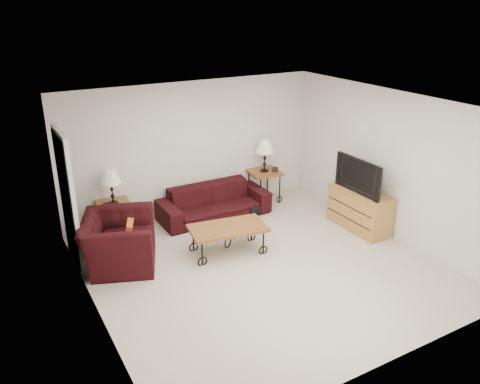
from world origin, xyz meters
name	(u,v)px	position (x,y,z in m)	size (l,w,h in m)	color
ground	(262,267)	(0.00, 0.00, 0.00)	(5.00, 5.00, 0.00)	beige
wall_back	(193,148)	(0.00, 2.50, 1.25)	(5.00, 0.02, 2.50)	silver
wall_front	(393,270)	(0.00, -2.50, 1.25)	(5.00, 0.02, 2.50)	silver
wall_left	(89,229)	(-2.50, 0.00, 1.25)	(0.02, 5.00, 2.50)	silver
wall_right	(389,165)	(2.50, 0.00, 1.25)	(0.02, 5.00, 2.50)	silver
ceiling	(265,106)	(0.00, 0.00, 2.50)	(5.00, 5.00, 0.00)	white
doorway	(67,200)	(-2.47, 1.65, 1.02)	(0.08, 0.94, 2.04)	black
sofa	(214,202)	(0.18, 2.02, 0.30)	(2.08, 0.81, 0.61)	black
side_table_left	(115,219)	(-1.65, 2.20, 0.30)	(0.55, 0.55, 0.60)	brown
side_table_right	(264,186)	(1.41, 2.20, 0.33)	(0.60, 0.60, 0.65)	brown
lamp_left	(112,187)	(-1.65, 2.20, 0.90)	(0.34, 0.34, 0.60)	black
lamp_right	(265,156)	(1.41, 2.20, 0.98)	(0.37, 0.37, 0.65)	black
photo_frame_left	(107,205)	(-1.80, 2.05, 0.65)	(0.12, 0.02, 0.10)	black
photo_frame_right	(275,169)	(1.56, 2.05, 0.71)	(0.13, 0.02, 0.11)	black
coffee_table	(228,239)	(-0.24, 0.67, 0.23)	(1.22, 0.66, 0.46)	brown
armchair	(119,241)	(-1.88, 1.17, 0.39)	(1.20, 1.05, 0.78)	black
throw_pillow	(129,233)	(-1.72, 1.12, 0.52)	(0.35, 0.09, 0.35)	#B33616
tv_stand	(360,210)	(2.23, 0.30, 0.36)	(0.50, 1.19, 0.71)	#BE8746
television	(362,175)	(2.21, 0.30, 1.02)	(1.06, 0.14, 0.61)	black
backpack	(253,207)	(0.83, 1.69, 0.19)	(0.29, 0.22, 0.38)	black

